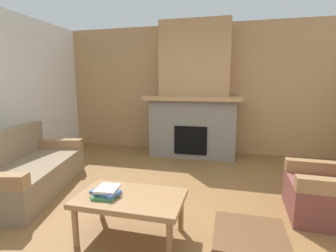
{
  "coord_description": "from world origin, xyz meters",
  "views": [
    {
      "loc": [
        0.73,
        -2.47,
        1.47
      ],
      "look_at": [
        -0.11,
        0.86,
        0.89
      ],
      "focal_mm": 26.67,
      "sensor_mm": 36.0,
      "label": 1
    }
  ],
  "objects_px": {
    "couch": "(27,171)",
    "coffee_table": "(130,201)",
    "fireplace": "(194,99)",
    "armchair": "(331,192)"
  },
  "relations": [
    {
      "from": "fireplace",
      "to": "armchair",
      "type": "distance_m",
      "value": 2.97
    },
    {
      "from": "coffee_table",
      "to": "armchair",
      "type": "bearing_deg",
      "value": 24.03
    },
    {
      "from": "couch",
      "to": "coffee_table",
      "type": "distance_m",
      "value": 1.91
    },
    {
      "from": "fireplace",
      "to": "coffee_table",
      "type": "height_order",
      "value": "fireplace"
    },
    {
      "from": "coffee_table",
      "to": "fireplace",
      "type": "bearing_deg",
      "value": 87.2
    },
    {
      "from": "armchair",
      "to": "coffee_table",
      "type": "height_order",
      "value": "armchair"
    },
    {
      "from": "fireplace",
      "to": "couch",
      "type": "relative_size",
      "value": 1.38
    },
    {
      "from": "fireplace",
      "to": "armchair",
      "type": "xyz_separation_m",
      "value": [
        1.84,
        -2.16,
        -0.87
      ]
    },
    {
      "from": "couch",
      "to": "armchair",
      "type": "xyz_separation_m",
      "value": [
        3.79,
        0.24,
        0.01
      ]
    },
    {
      "from": "couch",
      "to": "coffee_table",
      "type": "height_order",
      "value": "couch"
    }
  ]
}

